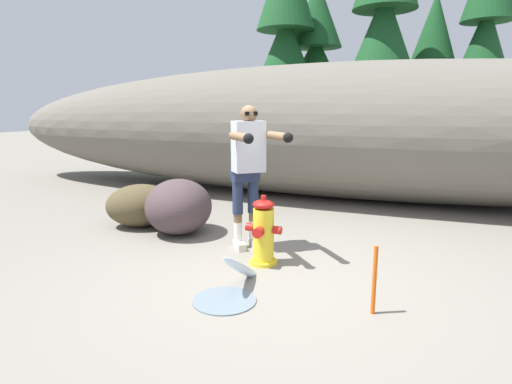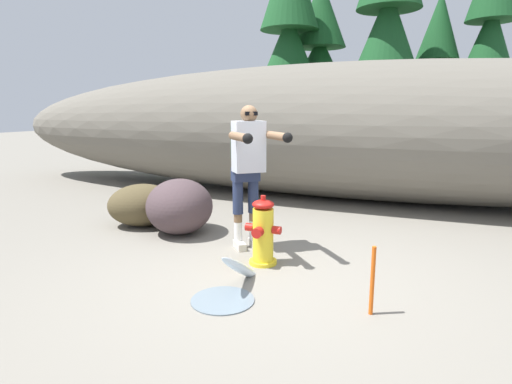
{
  "view_description": "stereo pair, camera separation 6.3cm",
  "coord_description": "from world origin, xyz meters",
  "px_view_note": "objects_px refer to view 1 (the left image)",
  "views": [
    {
      "loc": [
        1.32,
        -3.85,
        1.7
      ],
      "look_at": [
        -0.44,
        0.59,
        0.75
      ],
      "focal_mm": 29.1,
      "sensor_mm": 36.0,
      "label": 1
    },
    {
      "loc": [
        1.38,
        -3.83,
        1.7
      ],
      "look_at": [
        -0.44,
        0.59,
        0.75
      ],
      "focal_mm": 29.1,
      "sensor_mm": 36.0,
      "label": 2
    }
  ],
  "objects_px": {
    "fire_hydrant": "(263,233)",
    "boulder_mid": "(141,205)",
    "utility_worker": "(248,160)",
    "boulder_large": "(179,207)",
    "survey_stake": "(374,280)"
  },
  "relations": [
    {
      "from": "fire_hydrant",
      "to": "utility_worker",
      "type": "xyz_separation_m",
      "value": [
        -0.35,
        0.4,
        0.75
      ]
    },
    {
      "from": "fire_hydrant",
      "to": "survey_stake",
      "type": "xyz_separation_m",
      "value": [
        1.27,
        -0.74,
        -0.06
      ]
    },
    {
      "from": "utility_worker",
      "to": "boulder_mid",
      "type": "distance_m",
      "value": 2.08
    },
    {
      "from": "fire_hydrant",
      "to": "boulder_large",
      "type": "relative_size",
      "value": 0.79
    },
    {
      "from": "utility_worker",
      "to": "boulder_large",
      "type": "bearing_deg",
      "value": -144.68
    },
    {
      "from": "fire_hydrant",
      "to": "boulder_large",
      "type": "bearing_deg",
      "value": 156.21
    },
    {
      "from": "boulder_mid",
      "to": "survey_stake",
      "type": "height_order",
      "value": "boulder_mid"
    },
    {
      "from": "utility_worker",
      "to": "fire_hydrant",
      "type": "bearing_deg",
      "value": -0.3
    },
    {
      "from": "utility_worker",
      "to": "survey_stake",
      "type": "distance_m",
      "value": 2.14
    },
    {
      "from": "boulder_large",
      "to": "boulder_mid",
      "type": "distance_m",
      "value": 0.74
    },
    {
      "from": "fire_hydrant",
      "to": "utility_worker",
      "type": "bearing_deg",
      "value": 131.37
    },
    {
      "from": "boulder_mid",
      "to": "survey_stake",
      "type": "relative_size",
      "value": 1.66
    },
    {
      "from": "boulder_large",
      "to": "survey_stake",
      "type": "xyz_separation_m",
      "value": [
        2.78,
        -1.41,
        -0.08
      ]
    },
    {
      "from": "utility_worker",
      "to": "survey_stake",
      "type": "bearing_deg",
      "value": 13.23
    },
    {
      "from": "fire_hydrant",
      "to": "boulder_mid",
      "type": "height_order",
      "value": "fire_hydrant"
    }
  ]
}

